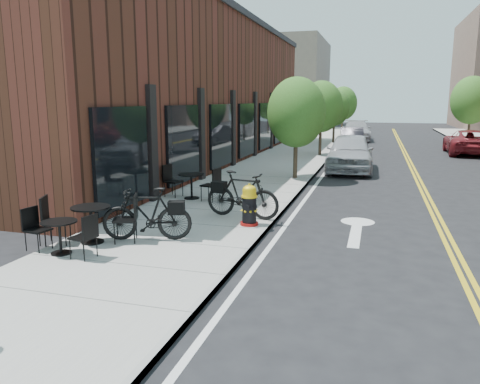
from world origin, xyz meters
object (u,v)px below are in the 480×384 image
(bistro_set_c, at_px, (191,182))
(parked_car_a, at_px, (350,152))
(bistro_set_b, at_px, (60,232))
(parked_car_b, at_px, (352,138))
(bicycle_right, at_px, (242,195))
(fire_hydrant, at_px, (249,206))
(bistro_set_a, at_px, (91,219))
(parked_car_far, at_px, (468,142))
(bicycle_left, at_px, (147,214))
(parked_car_c, at_px, (356,131))

(bistro_set_c, height_order, parked_car_a, parked_car_a)
(bistro_set_b, relative_size, parked_car_b, 0.40)
(bicycle_right, xyz_separation_m, bistro_set_c, (-2.12, 1.82, -0.10))
(fire_hydrant, height_order, parked_car_b, parked_car_b)
(bistro_set_a, bearing_deg, parked_car_a, 47.47)
(bistro_set_c, distance_m, parked_car_b, 18.39)
(fire_hydrant, bearing_deg, bistro_set_a, -120.62)
(bicycle_right, bearing_deg, parked_car_far, -15.62)
(bistro_set_b, relative_size, parked_car_far, 0.32)
(fire_hydrant, relative_size, parked_car_far, 0.20)
(bicycle_right, distance_m, parked_car_far, 20.03)
(parked_car_a, relative_size, parked_car_b, 1.18)
(bicycle_left, bearing_deg, parked_car_b, 155.49)
(parked_car_a, bearing_deg, parked_car_b, 91.07)
(parked_car_far, bearing_deg, parked_car_a, 55.48)
(bistro_set_b, height_order, parked_car_c, parked_car_c)
(fire_hydrant, distance_m, parked_car_c, 26.78)
(bistro_set_a, distance_m, bistro_set_c, 4.76)
(bistro_set_a, bearing_deg, bistro_set_c, 63.34)
(parked_car_a, relative_size, parked_car_c, 0.92)
(bicycle_right, xyz_separation_m, parked_car_c, (1.63, 26.10, 0.04))
(fire_hydrant, distance_m, bistro_set_a, 3.61)
(bistro_set_a, distance_m, parked_car_a, 13.47)
(parked_car_a, bearing_deg, bistro_set_a, -111.19)
(parked_car_far, bearing_deg, bicycle_right, 67.05)
(fire_hydrant, xyz_separation_m, parked_car_b, (1.27, 20.47, 0.07))
(bicycle_left, bearing_deg, parked_car_far, 138.29)
(bistro_set_b, xyz_separation_m, parked_car_b, (4.23, 23.57, 0.12))
(parked_car_c, bearing_deg, bicycle_right, -96.09)
(fire_hydrant, distance_m, bicycle_left, 2.52)
(bistro_set_b, bearing_deg, bicycle_right, 64.03)
(fire_hydrant, distance_m, bicycle_right, 0.75)
(bicycle_right, relative_size, parked_car_c, 0.38)
(bicycle_right, relative_size, bistro_set_a, 1.05)
(fire_hydrant, xyz_separation_m, parked_car_a, (1.73, 10.40, 0.22))
(bicycle_left, relative_size, bicycle_right, 0.96)
(bistro_set_b, bearing_deg, parked_car_a, 79.65)
(parked_car_a, relative_size, parked_car_far, 0.95)
(bicycle_right, relative_size, bistro_set_b, 1.23)
(parked_car_c, bearing_deg, parked_car_a, -90.89)
(bistro_set_b, distance_m, parked_car_a, 14.29)
(bistro_set_c, distance_m, parked_car_far, 19.42)
(bistro_set_b, height_order, bistro_set_c, bistro_set_c)
(bistro_set_c, relative_size, parked_car_c, 0.36)
(bistro_set_c, height_order, parked_car_far, parked_car_far)
(fire_hydrant, bearing_deg, parked_car_b, 106.52)
(bistro_set_a, bearing_deg, bicycle_left, 2.29)
(bicycle_right, bearing_deg, bistro_set_a, 148.95)
(bicycle_left, relative_size, parked_car_b, 0.47)
(parked_car_a, bearing_deg, fire_hydrant, -101.02)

